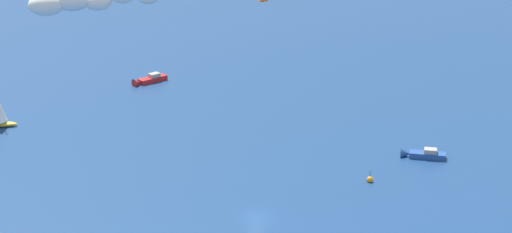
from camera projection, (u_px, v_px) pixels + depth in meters
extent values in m
plane|color=navy|center=(256.00, 217.00, 142.87)|extent=(2000.00, 2000.00, 0.00)
ellipsoid|color=gold|center=(0.00, 124.00, 179.06)|extent=(2.40, 6.94, 0.96)
cylinder|color=#B2B2B7|center=(0.00, 103.00, 177.53)|extent=(0.14, 0.14, 7.85)
cube|color=#B21E1E|center=(153.00, 79.00, 204.86)|extent=(5.94, 6.38, 1.06)
cone|color=#B21E1E|center=(137.00, 83.00, 202.44)|extent=(2.71, 2.67, 2.12)
cube|color=gray|center=(154.00, 75.00, 204.83)|extent=(2.80, 2.86, 0.79)
cube|color=#23478C|center=(427.00, 155.00, 164.45)|extent=(3.16, 6.68, 1.03)
cone|color=#23478C|center=(405.00, 154.00, 165.18)|extent=(2.31, 1.98, 2.06)
cube|color=gray|center=(430.00, 151.00, 164.04)|extent=(2.01, 2.50, 0.77)
sphere|color=orange|center=(370.00, 180.00, 154.97)|extent=(1.10, 1.10, 1.10)
cylinder|color=black|center=(370.00, 174.00, 154.60)|extent=(0.08, 0.08, 1.00)
cylinder|color=black|center=(263.00, 0.00, 130.07)|extent=(0.30, 0.62, 0.61)
ellipsoid|color=silver|center=(98.00, 2.00, 126.13)|extent=(3.91, 4.48, 2.70)
ellipsoid|color=silver|center=(72.00, 0.00, 125.57)|extent=(4.80, 6.13, 3.17)
ellipsoid|color=silver|center=(47.00, 5.00, 124.81)|extent=(4.87, 5.75, 3.32)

